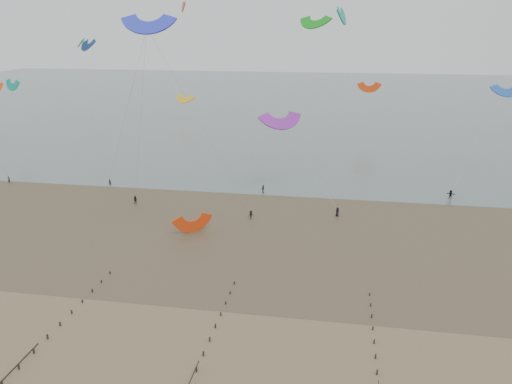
# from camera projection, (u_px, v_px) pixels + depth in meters

# --- Properties ---
(ground) EXTENTS (500.00, 500.00, 0.00)m
(ground) POSITION_uv_depth(u_px,v_px,m) (178.00, 332.00, 57.11)
(ground) COLOR brown
(ground) RESTS_ON ground
(sea_and_shore) EXTENTS (500.00, 665.00, 0.03)m
(sea_and_shore) POSITION_uv_depth(u_px,v_px,m) (216.00, 221.00, 89.96)
(sea_and_shore) COLOR #475654
(sea_and_shore) RESTS_ON ground
(kitesurfer_lead) EXTENTS (0.65, 0.53, 1.53)m
(kitesurfer_lead) POSITION_uv_depth(u_px,v_px,m) (9.00, 180.00, 111.58)
(kitesurfer_lead) COLOR black
(kitesurfer_lead) RESTS_ON ground
(kitesurfers) EXTENTS (100.66, 19.05, 1.89)m
(kitesurfers) POSITION_uv_depth(u_px,v_px,m) (335.00, 202.00, 97.20)
(kitesurfers) COLOR black
(kitesurfers) RESTS_ON ground
(grounded_kite) EXTENTS (7.55, 7.29, 3.28)m
(grounded_kite) POSITION_uv_depth(u_px,v_px,m) (193.00, 232.00, 85.07)
(grounded_kite) COLOR #EB3C0E
(grounded_kite) RESTS_ON ground
(kites_airborne) EXTENTS (245.10, 128.05, 38.98)m
(kites_airborne) POSITION_uv_depth(u_px,v_px,m) (215.00, 72.00, 132.22)
(kites_airborne) COLOR #2D3DF1
(kites_airborne) RESTS_ON ground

